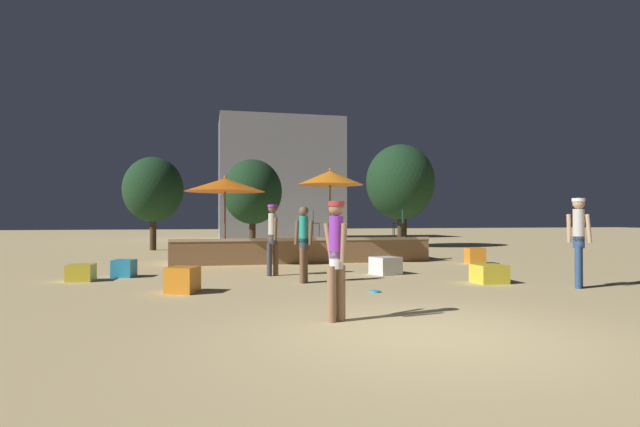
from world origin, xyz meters
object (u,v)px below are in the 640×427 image
patio_umbrella_1 (330,178)px  cube_seat_4 (489,274)px  cube_seat_0 (124,268)px  cube_seat_1 (81,273)px  person_0 (273,235)px  cube_seat_2 (385,266)px  cube_seat_5 (475,256)px  bistro_chair_0 (311,220)px  frisbee_disc (375,291)px  bistro_chair_1 (401,220)px  background_tree_0 (400,182)px  cube_seat_3 (183,280)px  background_tree_2 (153,190)px  patio_umbrella_0 (225,185)px  person_1 (336,254)px  background_tree_3 (404,190)px  background_tree_1 (253,192)px  person_2 (304,242)px  person_3 (579,236)px

patio_umbrella_1 → cube_seat_4: size_ratio=4.64×
cube_seat_0 → cube_seat_1: bearing=-144.8°
person_0 → cube_seat_2: bearing=156.9°
cube_seat_1 → cube_seat_5: cube_seat_5 is taller
bistro_chair_0 → frisbee_disc: bistro_chair_0 is taller
patio_umbrella_1 → cube_seat_4: bearing=-67.6°
person_0 → bistro_chair_0: (1.84, 4.16, 0.34)m
bistro_chair_1 → background_tree_0: background_tree_0 is taller
cube_seat_5 → bistro_chair_1: size_ratio=0.64×
bistro_chair_1 → cube_seat_4: bearing=28.1°
cube_seat_3 → background_tree_2: bearing=98.0°
cube_seat_1 → cube_seat_2: cube_seat_2 is taller
cube_seat_3 → cube_seat_5: (8.65, 4.27, -0.00)m
patio_umbrella_0 → cube_seat_2: bearing=-41.8°
cube_seat_3 → background_tree_0: bearing=53.5°
cube_seat_5 → person_1: person_1 is taller
patio_umbrella_0 → background_tree_3: (9.33, 8.45, 0.41)m
cube_seat_2 → background_tree_2: (-6.78, 11.28, 2.48)m
patio_umbrella_0 → bistro_chair_0: size_ratio=3.03×
cube_seat_1 → cube_seat_3: bearing=-45.4°
patio_umbrella_0 → patio_umbrella_1: (3.28, -0.12, 0.27)m
cube_seat_1 → cube_seat_2: 7.24m
person_1 → background_tree_0: size_ratio=0.33×
cube_seat_4 → background_tree_0: size_ratio=0.13×
cube_seat_2 → person_0: person_0 is taller
cube_seat_0 → cube_seat_5: size_ratio=0.99×
background_tree_1 → background_tree_0: bearing=6.7°
cube_seat_5 → person_2: size_ratio=0.34×
patio_umbrella_1 → background_tree_1: bearing=105.4°
person_2 → person_0: bearing=-131.6°
cube_seat_3 → background_tree_3: (10.31, 14.07, 2.61)m
cube_seat_0 → person_0: 3.68m
patio_umbrella_0 → person_2: 5.17m
cube_seat_5 → background_tree_0: (1.07, 8.84, 2.96)m
cube_seat_2 → background_tree_2: 13.39m
cube_seat_2 → background_tree_3: bearing=65.6°
background_tree_3 → patio_umbrella_1: bearing=-125.2°
patio_umbrella_1 → person_1: (-2.07, -8.69, -1.77)m
background_tree_0 → background_tree_3: 1.19m
background_tree_2 → person_0: bearing=-70.3°
person_1 → person_2: 4.14m
frisbee_disc → person_2: bearing=122.7°
person_3 → frisbee_disc: bearing=-47.6°
cube_seat_1 → cube_seat_0: bearing=35.2°
bistro_chair_1 → cube_seat_5: bearing=77.9°
cube_seat_4 → bistro_chair_0: 7.18m
patio_umbrella_1 → background_tree_2: 10.03m
cube_seat_3 → cube_seat_4: bearing=0.1°
cube_seat_0 → person_1: (3.71, -6.15, 0.72)m
cube_seat_2 → bistro_chair_1: (1.96, 3.83, 1.13)m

